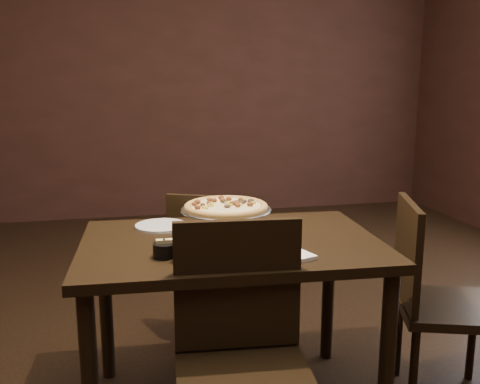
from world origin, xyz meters
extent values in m
cube|color=black|center=(0.00, 3.51, 1.40)|extent=(6.00, 0.02, 2.80)
cube|color=black|center=(0.02, -0.08, 0.76)|extent=(1.29, 0.90, 0.04)
cylinder|color=black|center=(0.56, -0.46, 0.37)|extent=(0.06, 0.06, 0.73)
cylinder|color=black|center=(-0.52, 0.30, 0.37)|extent=(0.06, 0.06, 0.73)
cylinder|color=black|center=(0.60, 0.24, 0.37)|extent=(0.06, 0.06, 0.73)
cylinder|color=#BAB9C1|center=(0.01, -0.03, 0.78)|extent=(0.13, 0.13, 0.01)
cylinder|color=#BAB9C1|center=(0.01, -0.03, 0.84)|extent=(0.03, 0.03, 0.10)
cylinder|color=#BAB9C1|center=(0.01, -0.03, 0.89)|extent=(0.09, 0.09, 0.01)
cylinder|color=gray|center=(0.01, -0.03, 0.90)|extent=(0.37, 0.37, 0.01)
torus|color=gray|center=(0.01, -0.03, 0.90)|extent=(0.38, 0.38, 0.01)
cylinder|color=#AA7333|center=(0.01, -0.03, 0.90)|extent=(0.35, 0.35, 0.01)
torus|color=#AA7333|center=(0.01, -0.03, 0.91)|extent=(0.36, 0.36, 0.03)
cylinder|color=tan|center=(0.01, -0.03, 0.91)|extent=(0.30, 0.30, 0.01)
cylinder|color=#FBEFC3|center=(-0.20, -0.13, 0.81)|extent=(0.05, 0.05, 0.07)
cylinder|color=#BAB9C1|center=(-0.20, -0.13, 0.85)|extent=(0.05, 0.05, 0.02)
ellipsoid|color=#BAB9C1|center=(-0.20, -0.13, 0.86)|extent=(0.03, 0.03, 0.01)
cylinder|color=maroon|center=(-0.21, -0.29, 0.81)|extent=(0.06, 0.06, 0.08)
cylinder|color=#BAB9C1|center=(-0.21, -0.29, 0.86)|extent=(0.06, 0.06, 0.02)
ellipsoid|color=#BAB9C1|center=(-0.21, -0.29, 0.88)|extent=(0.03, 0.03, 0.01)
cylinder|color=black|center=(-0.27, -0.24, 0.80)|extent=(0.09, 0.09, 0.05)
cube|color=tan|center=(-0.28, -0.24, 0.82)|extent=(0.04, 0.03, 0.06)
cube|color=tan|center=(-0.26, -0.24, 0.82)|extent=(0.04, 0.03, 0.06)
cube|color=white|center=(0.19, -0.35, 0.78)|extent=(0.18, 0.18, 0.02)
cylinder|color=white|center=(-0.25, 0.19, 0.78)|extent=(0.23, 0.23, 0.01)
cylinder|color=white|center=(0.13, -0.32, 0.78)|extent=(0.22, 0.22, 0.01)
cone|color=#BAB9C1|center=(0.06, -0.06, 0.90)|extent=(0.13, 0.13, 0.00)
cylinder|color=black|center=(0.06, -0.06, 0.90)|extent=(0.06, 0.10, 0.02)
cube|color=black|center=(0.06, 0.60, 0.41)|extent=(0.53, 0.53, 0.04)
cube|color=black|center=(-0.01, 0.44, 0.65)|extent=(0.38, 0.19, 0.42)
cylinder|color=black|center=(0.28, 0.68, 0.20)|extent=(0.03, 0.03, 0.39)
cylinder|color=black|center=(-0.02, 0.82, 0.20)|extent=(0.03, 0.03, 0.39)
cylinder|color=black|center=(0.15, 0.39, 0.20)|extent=(0.03, 0.03, 0.39)
cylinder|color=black|center=(-0.15, 0.52, 0.20)|extent=(0.03, 0.03, 0.39)
cube|color=black|center=(-0.03, -0.45, 0.73)|extent=(0.45, 0.07, 0.47)
cube|color=black|center=(0.98, -0.22, 0.44)|extent=(0.54, 0.54, 0.04)
cube|color=black|center=(0.80, -0.16, 0.69)|extent=(0.17, 0.42, 0.45)
cylinder|color=black|center=(1.20, -0.11, 0.21)|extent=(0.04, 0.04, 0.42)
cylinder|color=black|center=(0.76, -0.33, 0.21)|extent=(0.04, 0.04, 0.42)
cylinder|color=black|center=(0.87, 0.00, 0.21)|extent=(0.04, 0.04, 0.42)
camera|label=1|loc=(-0.42, -2.18, 1.43)|focal=40.00mm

